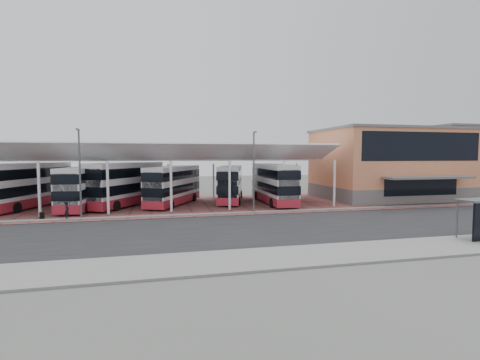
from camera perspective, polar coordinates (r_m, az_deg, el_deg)
The scene contains 20 objects.
ground at distance 28.40m, azimuth 1.74°, elevation -7.59°, with size 140.00×140.00×0.00m, color #4C4E49.
road at distance 27.45m, azimuth 2.28°, elevation -7.97°, with size 120.00×14.00×0.02m, color black.
forecourt at distance 41.31m, azimuth -0.22°, elevation -3.89°, with size 72.00×16.00×0.06m, color brown.
sidewalk at distance 20.07m, azimuth 8.52°, elevation -12.35°, with size 120.00×4.00×0.14m, color slate.
north_kerb at distance 34.31m, azimuth -0.94°, elevation -5.45°, with size 120.00×0.80×0.14m, color slate.
yellow_line_near at distance 21.88m, azimuth 6.55°, elevation -11.07°, with size 120.00×0.12×0.01m, color #BE7B00.
yellow_line_far at distance 22.16m, azimuth 6.28°, elevation -10.88°, with size 120.00×0.12×0.01m, color #BE7B00.
canopy at distance 40.83m, azimuth -11.56°, elevation 4.05°, with size 37.00×11.63×7.07m.
terminal at distance 50.76m, azimuth 23.32°, elevation 2.49°, with size 18.40×14.40×9.25m.
warehouse at distance 75.05m, azimuth 34.19°, elevation 2.89°, with size 30.50×20.50×10.25m.
lamp_west at distance 33.88m, azimuth -24.80°, elevation 1.36°, with size 0.16×0.90×8.07m.
lamp_east at distance 34.43m, azimuth 2.28°, elevation 1.76°, with size 0.16×0.90×8.07m.
bus_0 at distance 44.43m, azimuth -31.29°, elevation -0.75°, with size 6.24×12.05×4.86m.
bus_1 at distance 40.89m, azimuth -24.18°, elevation -1.17°, with size 3.71×11.01×4.45m.
bus_2 at distance 41.46m, azimuth -18.13°, elevation -0.66°, with size 8.22×11.59×4.86m.
bus_3 at distance 40.93m, azimuth -10.84°, elevation -0.90°, with size 6.94×10.73×4.43m.
bus_4 at distance 42.99m, azimuth -1.57°, elevation -0.63°, with size 5.17×10.89×4.38m.
bus_5 at distance 41.72m, azimuth 5.54°, elevation -0.61°, with size 3.10×11.33×4.63m.
pedestrian at distance 34.43m, azimuth -26.53°, elevation -4.48°, with size 0.60×0.39×1.63m, color black.
suitcase at distance 35.87m, azimuth -29.74°, elevation -5.09°, with size 0.36×0.25×0.61m, color black.
Camera 1 is at (-7.17, -26.88, 5.70)m, focal length 26.00 mm.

